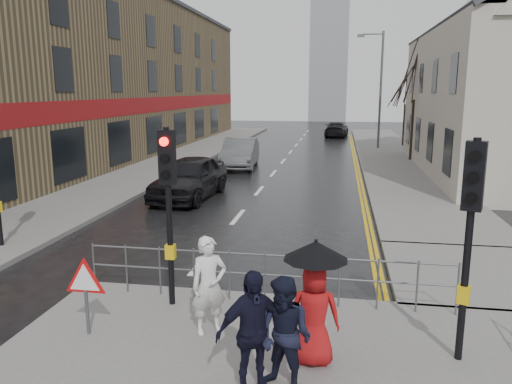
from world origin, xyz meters
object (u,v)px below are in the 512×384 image
(car_parked, at_px, (189,177))
(car_mid, at_px, (240,153))
(pedestrian_d, at_px, (252,333))
(pedestrian_b, at_px, (285,336))
(pedestrian_a, at_px, (209,285))
(pedestrian_with_umbrella, at_px, (315,296))

(car_parked, distance_m, car_mid, 8.05)
(pedestrian_d, relative_size, car_mid, 0.36)
(pedestrian_b, distance_m, car_mid, 20.98)
(pedestrian_a, distance_m, pedestrian_b, 2.08)
(pedestrian_a, distance_m, car_parked, 11.51)
(pedestrian_a, distance_m, car_mid, 19.23)
(pedestrian_b, relative_size, pedestrian_with_umbrella, 0.85)
(pedestrian_a, xyz_separation_m, pedestrian_with_umbrella, (1.79, -0.70, 0.24))
(pedestrian_with_umbrella, height_order, pedestrian_d, pedestrian_with_umbrella)
(pedestrian_a, bearing_deg, pedestrian_b, -77.94)
(pedestrian_with_umbrella, relative_size, car_mid, 0.40)
(pedestrian_b, xyz_separation_m, car_mid, (-4.71, 20.44, -0.17))
(pedestrian_b, height_order, pedestrian_d, pedestrian_d)
(pedestrian_a, xyz_separation_m, car_mid, (-3.27, 18.95, -0.19))
(pedestrian_a, bearing_deg, pedestrian_d, -89.50)
(car_mid, bearing_deg, pedestrian_b, -81.17)
(pedestrian_d, relative_size, car_parked, 0.36)
(pedestrian_d, xyz_separation_m, car_parked, (-4.69, 12.49, -0.18))
(pedestrian_with_umbrella, height_order, car_mid, pedestrian_with_umbrella)
(pedestrian_b, xyz_separation_m, pedestrian_with_umbrella, (0.35, 0.80, 0.26))
(pedestrian_d, bearing_deg, car_parked, 77.61)
(car_parked, height_order, car_mid, car_parked)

